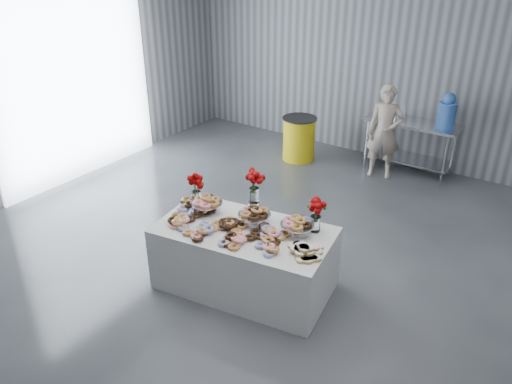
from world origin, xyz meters
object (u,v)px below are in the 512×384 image
display_table (245,258)px  prep_table (411,138)px  water_jug (447,112)px  person (385,132)px  trash_barrel (299,139)px

display_table → prep_table: prep_table is taller
display_table → water_jug: bearing=77.1°
prep_table → person: bearing=-130.2°
prep_table → trash_barrel: bearing=-162.7°
trash_barrel → prep_table: bearing=17.3°
display_table → person: bearing=88.2°
water_jug → person: (-0.82, -0.38, -0.39)m
display_table → trash_barrel: 3.78m
trash_barrel → display_table: bearing=-68.9°
person → trash_barrel: 1.53m
prep_table → person: person is taller
water_jug → trash_barrel: water_jug is taller
display_table → person: person is taller
display_table → trash_barrel: bearing=111.1°
prep_table → trash_barrel: size_ratio=1.94×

